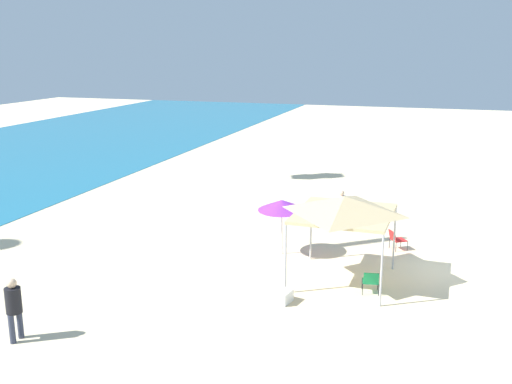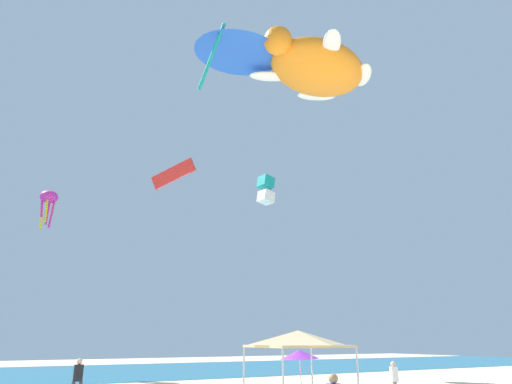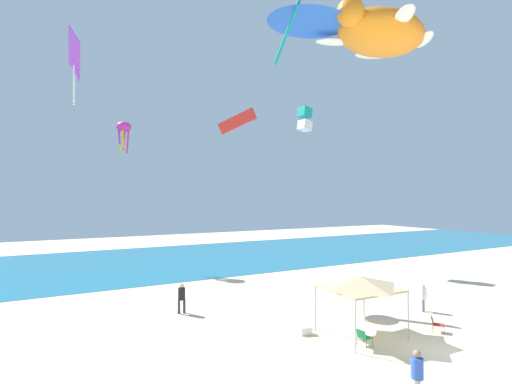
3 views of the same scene
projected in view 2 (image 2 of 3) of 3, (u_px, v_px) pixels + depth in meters
ocean_strip at (144, 370)px, 41.88m from camera, size 120.00×23.61×0.02m
canopy_tent at (298, 339)px, 18.83m from camera, size 3.55×3.26×3.04m
beach_umbrella at (299, 354)px, 21.77m from camera, size 1.86×1.85×2.26m
person_far_stroller at (78, 376)px, 21.48m from camera, size 0.49×0.44×1.83m
person_by_tent at (394, 376)px, 22.26m from camera, size 0.40×0.40×1.67m
kite_box_teal at (266, 190)px, 40.86m from camera, size 1.43×1.31×2.53m
kite_turtle_orange at (316, 68)px, 23.85m from camera, size 6.87×6.30×2.32m
kite_delta_blue at (239, 47)px, 23.09m from camera, size 5.58×5.62×3.58m
kite_octopus_magenta at (49, 199)px, 40.28m from camera, size 1.51×1.51×3.36m
kite_parafoil_red at (173, 174)px, 29.49m from camera, size 2.27×2.36×1.85m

